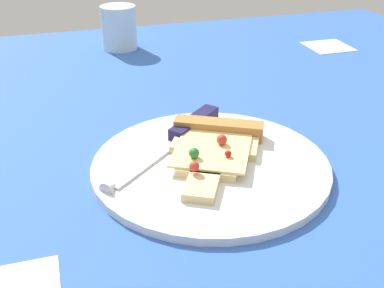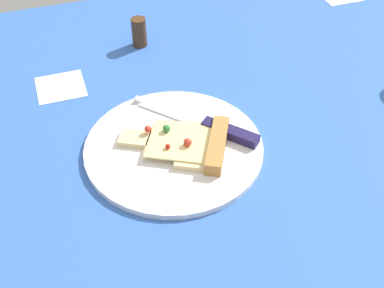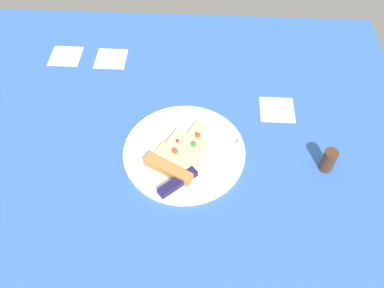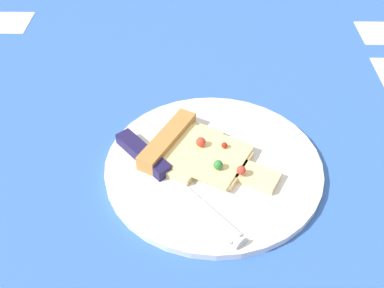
# 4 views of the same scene
# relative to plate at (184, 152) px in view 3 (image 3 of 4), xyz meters

# --- Properties ---
(ground_plane) EXTENTS (1.27, 1.27, 0.03)m
(ground_plane) POSITION_rel_plate_xyz_m (-0.06, -0.06, -0.02)
(ground_plane) COLOR #3360B7
(ground_plane) RESTS_ON ground
(plate) EXTENTS (0.30, 0.30, 0.01)m
(plate) POSITION_rel_plate_xyz_m (0.00, 0.00, 0.00)
(plate) COLOR silver
(plate) RESTS_ON ground_plane
(pizza_slice) EXTENTS (0.15, 0.19, 0.03)m
(pizza_slice) POSITION_rel_plate_xyz_m (-0.01, -0.02, 0.01)
(pizza_slice) COLOR beige
(pizza_slice) RESTS_ON plate
(knife) EXTENTS (0.19, 0.17, 0.02)m
(knife) POSITION_rel_plate_xyz_m (0.03, -0.07, 0.01)
(knife) COLOR silver
(knife) RESTS_ON plate
(pepper_shaker) EXTENTS (0.03, 0.03, 0.06)m
(pepper_shaker) POSITION_rel_plate_xyz_m (0.33, -0.03, 0.03)
(pepper_shaker) COLOR #4C2D19
(pepper_shaker) RESTS_ON ground_plane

